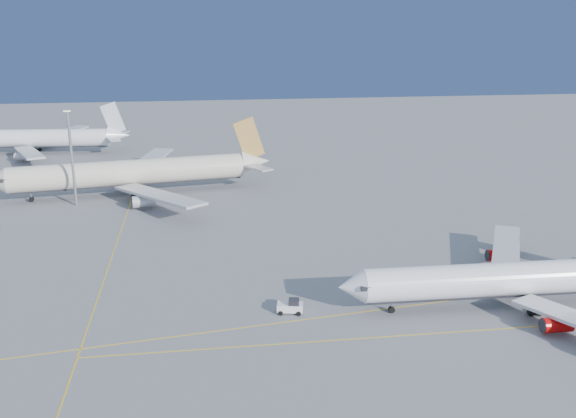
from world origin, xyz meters
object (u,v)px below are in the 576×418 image
at_px(airliner_third, 33,138).
at_px(pushback_tug, 291,306).
at_px(airliner_virgin, 529,279).
at_px(airliner_etihad, 136,172).
at_px(light_mast, 71,149).

distance_m(airliner_third, pushback_tug, 142.53).
height_order(airliner_virgin, airliner_etihad, airliner_etihad).
bearing_deg(light_mast, airliner_virgin, -39.83).
bearing_deg(airliner_third, light_mast, -65.19).
xyz_separation_m(pushback_tug, light_mast, (-42.28, 63.49, 12.60)).
xyz_separation_m(airliner_virgin, light_mast, (-79.02, 65.91, 9.18)).
bearing_deg(light_mast, airliner_third, 110.64).
distance_m(airliner_etihad, light_mast, 17.81).
distance_m(airliner_third, light_mast, 67.65).
bearing_deg(light_mast, airliner_etihad, 32.56).
relative_size(airliner_third, light_mast, 2.70).
height_order(airliner_virgin, light_mast, light_mast).
relative_size(airliner_virgin, airliner_etihad, 0.85).
height_order(airliner_third, pushback_tug, airliner_third).
relative_size(airliner_etihad, light_mast, 3.03).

